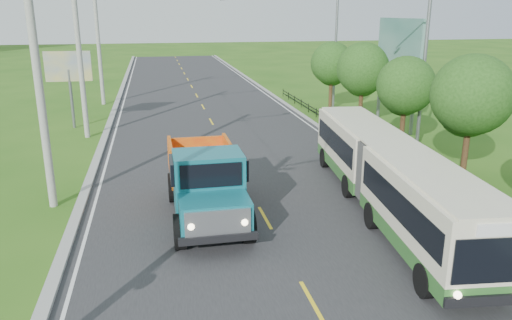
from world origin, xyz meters
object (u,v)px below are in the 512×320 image
object	(u,v)px
planter_near	(464,196)
planter_mid	(381,147)
pole_mid	(80,56)
tree_fifth	(363,71)
tree_back	(332,65)
streetlight_mid	(422,65)
tree_fourth	(405,88)
billboard_right	(399,48)
pole_near	(40,83)
billboard_left	(69,71)
tree_third	(471,99)
planter_far	(333,119)
pole_far	(99,44)
bus	(389,172)
dump_truck	(206,178)
streetlight_far	(334,47)

from	to	relation	value
planter_near	planter_mid	bearing A→B (deg)	90.00
pole_mid	tree_fifth	bearing A→B (deg)	-2.71
tree_back	streetlight_mid	bearing A→B (deg)	-86.30
tree_fourth	billboard_right	world-z (taller)	billboard_right
pole_near	tree_fourth	world-z (taller)	pole_near
pole_mid	billboard_left	xyz separation A→B (m)	(-1.24, 3.00, -1.23)
tree_third	streetlight_mid	distance (m)	5.98
tree_fourth	planter_near	size ratio (longest dim) A/B	8.06
streetlight_mid	planter_far	distance (m)	9.46
pole_mid	planter_near	distance (m)	23.08
pole_near	pole_mid	distance (m)	12.00
tree_fifth	billboard_left	size ratio (longest dim) A/B	1.12
pole_far	tree_third	distance (m)	30.78
streetlight_mid	planter_mid	distance (m)	5.05
planter_far	bus	bearing A→B (deg)	-102.77
dump_truck	tree_third	bearing A→B (deg)	7.61
pole_near	bus	distance (m)	13.99
pole_near	planter_mid	bearing A→B (deg)	16.52
tree_back	billboard_left	size ratio (longest dim) A/B	1.06
tree_fourth	billboard_right	xyz separation A→B (m)	(2.44, 5.86, 1.76)
pole_mid	bus	world-z (taller)	pole_mid
tree_third	tree_fifth	distance (m)	12.00
planter_mid	bus	bearing A→B (deg)	-113.82
tree_back	bus	bearing A→B (deg)	-103.61
tree_third	planter_far	bearing A→B (deg)	95.18
tree_back	billboard_right	distance (m)	6.82
tree_third	dump_truck	world-z (taller)	tree_third
billboard_left	pole_mid	bearing A→B (deg)	-67.58
tree_third	tree_fourth	world-z (taller)	tree_third
pole_mid	streetlight_mid	world-z (taller)	pole_mid
tree_fourth	tree_back	size ratio (longest dim) A/B	0.98
tree_third	tree_fifth	world-z (taller)	tree_third
planter_mid	dump_truck	bearing A→B (deg)	-145.16
pole_near	planter_near	bearing A→B (deg)	-10.09
tree_third	streetlight_mid	world-z (taller)	streetlight_mid
pole_near	pole_far	xyz separation A→B (m)	(0.00, 24.00, 0.00)
pole_mid	planter_mid	bearing A→B (deg)	-22.54
pole_near	billboard_right	size ratio (longest dim) A/B	1.37
pole_mid	billboard_left	bearing A→B (deg)	112.42
pole_near	bus	world-z (taller)	pole_near
pole_mid	streetlight_far	distance (m)	20.16
planter_mid	planter_far	distance (m)	8.00
planter_near	billboard_left	world-z (taller)	billboard_left
pole_far	tree_third	size ratio (longest dim) A/B	1.67
tree_back	billboard_left	bearing A→B (deg)	-173.69
streetlight_mid	streetlight_far	bearing A→B (deg)	90.00
streetlight_far	streetlight_mid	bearing A→B (deg)	-90.00
pole_near	pole_mid	xyz separation A→B (m)	(0.00, 12.00, 0.00)
dump_truck	pole_far	bearing A→B (deg)	102.58
pole_near	planter_far	size ratio (longest dim) A/B	14.93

